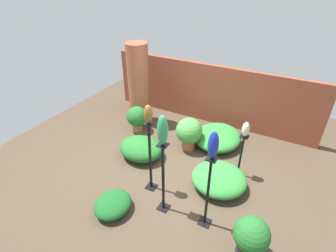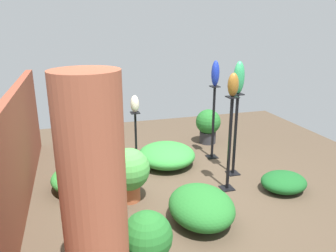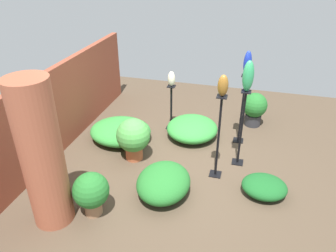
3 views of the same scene
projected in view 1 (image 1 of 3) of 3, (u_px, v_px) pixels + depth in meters
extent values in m
plane|color=#4C3D2D|center=(171.00, 166.00, 5.73)|extent=(8.00, 8.00, 0.00)
cube|color=brown|center=(210.00, 94.00, 6.97)|extent=(5.60, 0.12, 1.61)
cylinder|color=#9E5138|center=(139.00, 84.00, 6.84)|extent=(0.55, 0.55, 2.15)
cube|color=black|center=(205.00, 222.00, 4.46)|extent=(0.20, 0.20, 0.01)
cube|color=black|center=(208.00, 193.00, 4.10)|extent=(0.04, 0.04, 1.39)
cube|color=black|center=(212.00, 159.00, 3.74)|extent=(0.16, 0.16, 0.02)
cube|color=black|center=(237.00, 174.00, 5.48)|extent=(0.20, 0.20, 0.01)
cube|color=black|center=(241.00, 156.00, 5.23)|extent=(0.04, 0.04, 0.97)
cube|color=black|center=(244.00, 136.00, 4.98)|extent=(0.16, 0.16, 0.01)
cube|color=black|center=(151.00, 187.00, 5.17)|extent=(0.20, 0.20, 0.01)
cube|color=black|center=(150.00, 158.00, 4.79)|extent=(0.04, 0.04, 1.48)
cube|color=black|center=(149.00, 123.00, 4.41)|extent=(0.16, 0.16, 0.02)
cube|color=black|center=(164.00, 207.00, 4.74)|extent=(0.20, 0.20, 0.01)
cube|color=black|center=(163.00, 179.00, 4.37)|extent=(0.04, 0.04, 1.41)
cube|color=black|center=(163.00, 145.00, 4.00)|extent=(0.16, 0.16, 0.02)
ellipsoid|color=#192D9E|center=(213.00, 145.00, 3.61)|extent=(0.16, 0.15, 0.46)
ellipsoid|color=beige|center=(246.00, 129.00, 4.90)|extent=(0.14, 0.15, 0.31)
ellipsoid|color=brown|center=(148.00, 114.00, 4.31)|extent=(0.15, 0.16, 0.34)
ellipsoid|color=#2D9356|center=(163.00, 130.00, 3.86)|extent=(0.17, 0.18, 0.51)
cylinder|color=#2D2D33|center=(248.00, 249.00, 3.91)|extent=(0.35, 0.35, 0.25)
sphere|color=#236B28|center=(252.00, 234.00, 3.73)|extent=(0.53, 0.53, 0.53)
cylinder|color=#B25B38|center=(188.00, 144.00, 6.22)|extent=(0.32, 0.32, 0.23)
sphere|color=#479942|center=(189.00, 131.00, 6.02)|extent=(0.61, 0.61, 0.61)
cylinder|color=#936B4C|center=(138.00, 127.00, 6.89)|extent=(0.26, 0.26, 0.20)
sphere|color=#236B28|center=(137.00, 116.00, 6.71)|extent=(0.52, 0.52, 0.52)
ellipsoid|color=#338C38|center=(218.00, 137.00, 6.33)|extent=(1.09, 1.23, 0.39)
ellipsoid|color=#338C38|center=(219.00, 179.00, 5.10)|extent=(1.08, 1.03, 0.38)
ellipsoid|color=#195923|center=(113.00, 204.00, 4.62)|extent=(0.62, 0.71, 0.29)
ellipsoid|color=#236B28|center=(141.00, 148.00, 5.89)|extent=(1.01, 0.84, 0.44)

